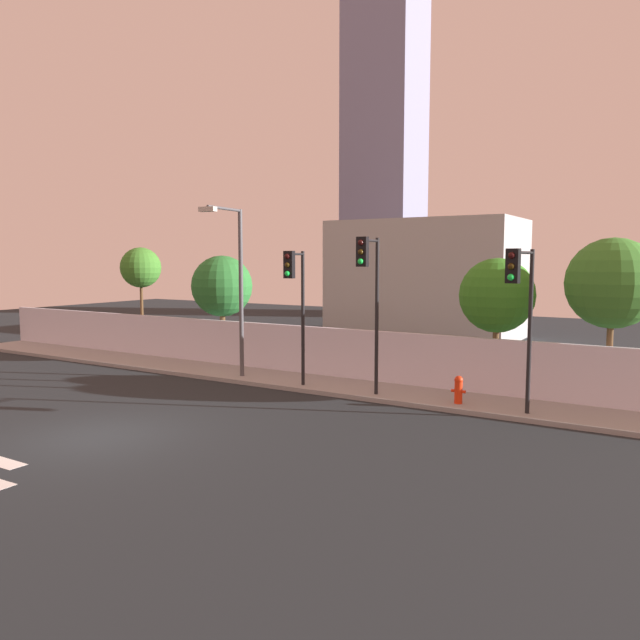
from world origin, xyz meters
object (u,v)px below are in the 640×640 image
at_px(street_lamp_curbside, 236,276).
at_px(fire_hydrant, 458,389).
at_px(traffic_light_center, 369,282).
at_px(roadside_tree_rightmost, 612,284).
at_px(traffic_light_left, 521,295).
at_px(roadside_tree_leftmost, 141,268).
at_px(traffic_light_right, 295,289).
at_px(roadside_tree_midleft, 222,286).
at_px(roadside_tree_midright, 497,296).

distance_m(street_lamp_curbside, fire_hydrant, 8.94).
xyz_separation_m(traffic_light_center, roadside_tree_rightmost, (6.48, 3.43, -0.03)).
height_order(traffic_light_left, roadside_tree_leftmost, roadside_tree_leftmost).
bearing_deg(fire_hydrant, traffic_light_right, -173.65).
xyz_separation_m(fire_hydrant, roadside_tree_midleft, (-11.56, 2.74, 2.71)).
bearing_deg(street_lamp_curbside, traffic_light_right, -6.89).
bearing_deg(roadside_tree_midright, fire_hydrant, -96.86).
xyz_separation_m(traffic_light_left, roadside_tree_rightmost, (1.84, 3.61, 0.22)).
relative_size(roadside_tree_midright, roadside_tree_rightmost, 0.88).
distance_m(roadside_tree_midleft, roadside_tree_midright, 11.89).
distance_m(traffic_light_left, roadside_tree_midright, 3.97).
xyz_separation_m(traffic_light_right, roadside_tree_rightmost, (9.28, 3.35, 0.25)).
bearing_deg(roadside_tree_midright, roadside_tree_rightmost, 0.00).
height_order(roadside_tree_leftmost, roadside_tree_midright, roadside_tree_leftmost).
relative_size(traffic_light_left, roadside_tree_midright, 1.02).
bearing_deg(traffic_light_left, traffic_light_right, 177.95).
bearing_deg(street_lamp_curbside, roadside_tree_midright, 19.16).
bearing_deg(roadside_tree_midleft, fire_hydrant, -13.32).
bearing_deg(roadside_tree_midleft, traffic_light_center, -21.12).
height_order(traffic_light_center, traffic_light_right, traffic_light_center).
xyz_separation_m(traffic_light_left, roadside_tree_leftmost, (-18.52, 3.61, 0.55)).
bearing_deg(street_lamp_curbside, fire_hydrant, 1.85).
bearing_deg(fire_hydrant, street_lamp_curbside, -178.15).
height_order(traffic_light_left, roadside_tree_midright, traffic_light_left).
distance_m(traffic_light_right, street_lamp_curbside, 2.87).
bearing_deg(traffic_light_left, street_lamp_curbside, 176.61).
distance_m(traffic_light_center, roadside_tree_leftmost, 14.30).
bearing_deg(traffic_light_center, fire_hydrant, 14.45).
xyz_separation_m(traffic_light_left, roadside_tree_midleft, (-13.51, 3.61, -0.21)).
bearing_deg(fire_hydrant, traffic_light_center, -165.55).
bearing_deg(fire_hydrant, traffic_light_left, -24.22).
xyz_separation_m(traffic_light_right, street_lamp_curbside, (-2.83, 0.34, 0.37)).
bearing_deg(fire_hydrant, roadside_tree_midleft, 166.68).
height_order(traffic_light_right, roadside_tree_rightmost, roadside_tree_rightmost).
xyz_separation_m(traffic_light_center, traffic_light_right, (-2.81, 0.08, -0.28)).
bearing_deg(traffic_light_left, roadside_tree_midright, 114.17).
xyz_separation_m(roadside_tree_leftmost, roadside_tree_midright, (16.90, 0.00, -0.80)).
xyz_separation_m(traffic_light_center, street_lamp_curbside, (-5.63, 0.42, 0.09)).
bearing_deg(street_lamp_curbside, traffic_light_center, -4.29).
xyz_separation_m(traffic_light_right, fire_hydrant, (5.49, 0.61, -2.90)).
relative_size(street_lamp_curbside, roadside_tree_rightmost, 1.20).
xyz_separation_m(roadside_tree_midleft, roadside_tree_rightmost, (15.35, 0.00, 0.44)).
distance_m(traffic_light_left, roadside_tree_leftmost, 18.87).
bearing_deg(roadside_tree_midleft, roadside_tree_rightmost, 0.00).
xyz_separation_m(roadside_tree_leftmost, roadside_tree_rightmost, (20.36, 0.00, -0.33)).
relative_size(traffic_light_right, roadside_tree_midleft, 0.99).
distance_m(traffic_light_center, roadside_tree_rightmost, 7.33).
distance_m(traffic_light_left, traffic_light_right, 7.44).
bearing_deg(fire_hydrant, roadside_tree_midright, 83.14).
bearing_deg(roadside_tree_leftmost, street_lamp_curbside, -20.01).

